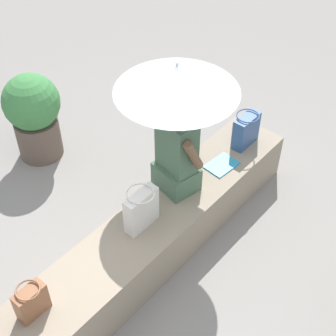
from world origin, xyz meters
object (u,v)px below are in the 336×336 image
at_px(tote_bag_canvas, 141,209).
at_px(shoulder_bag_spare, 246,130).
at_px(planter_far, 34,114).
at_px(handbag_black, 31,301).
at_px(magazine, 222,165).
at_px(parasol, 177,79).
at_px(person_seated, 177,151).

xyz_separation_m(tote_bag_canvas, shoulder_bag_spare, (-1.35, 0.06, -0.01)).
bearing_deg(planter_far, handbag_black, 51.52).
bearing_deg(magazine, planter_far, -65.44).
xyz_separation_m(parasol, tote_bag_canvas, (0.58, 0.14, -0.82)).
bearing_deg(parasol, magazine, 150.07).
xyz_separation_m(handbag_black, shoulder_bag_spare, (-2.38, 0.08, 0.03)).
xyz_separation_m(shoulder_bag_spare, planter_far, (1.02, -1.80, -0.11)).
height_order(tote_bag_canvas, magazine, tote_bag_canvas).
distance_m(person_seated, handbag_black, 1.57).
relative_size(magazine, planter_far, 0.30).
height_order(person_seated, magazine, person_seated).
bearing_deg(person_seated, magazine, 162.16).
height_order(shoulder_bag_spare, magazine, shoulder_bag_spare).
height_order(person_seated, tote_bag_canvas, person_seated).
distance_m(parasol, magazine, 1.08).
bearing_deg(shoulder_bag_spare, magazine, 2.82).
distance_m(tote_bag_canvas, shoulder_bag_spare, 1.35).
bearing_deg(person_seated, parasol, -137.29).
distance_m(handbag_black, magazine, 2.01).
height_order(magazine, planter_far, planter_far).
bearing_deg(handbag_black, parasol, -175.90).
distance_m(shoulder_bag_spare, planter_far, 2.07).
bearing_deg(shoulder_bag_spare, tote_bag_canvas, -2.36).
relative_size(person_seated, tote_bag_canvas, 2.56).
bearing_deg(handbag_black, person_seated, -178.33).
height_order(handbag_black, magazine, handbag_black).
relative_size(parasol, handbag_black, 4.34).
distance_m(shoulder_bag_spare, magazine, 0.41).
relative_size(handbag_black, magazine, 0.93).
relative_size(person_seated, planter_far, 0.97).
bearing_deg(tote_bag_canvas, shoulder_bag_spare, 177.64).
distance_m(person_seated, planter_far, 1.71).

